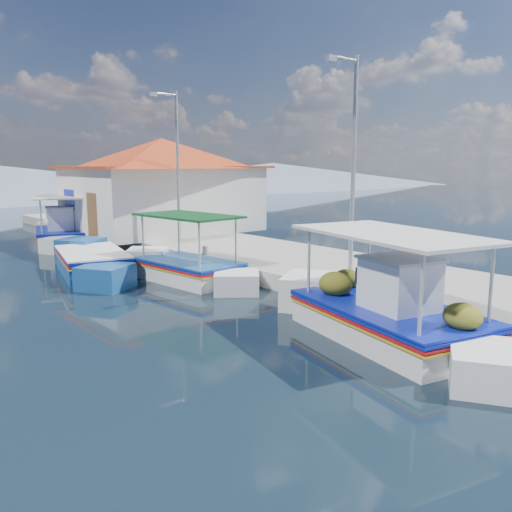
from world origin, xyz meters
TOP-DOWN VIEW (x-y plane):
  - ground at (0.00, 0.00)m, footprint 160.00×160.00m
  - quay at (5.90, 6.00)m, footprint 5.00×44.00m
  - bollards at (3.80, 5.25)m, footprint 0.20×17.20m
  - main_caique at (2.30, -0.89)m, footprint 3.39×7.52m
  - caique_green_canopy at (2.19, 6.65)m, footprint 2.28×6.26m
  - caique_blue_hull at (0.24, 9.65)m, footprint 3.01×6.52m
  - caique_far at (1.89, 17.07)m, footprint 3.48×6.76m
  - harbor_building at (6.20, 15.00)m, footprint 10.49×10.49m
  - lamp_post_near at (4.51, 2.00)m, footprint 1.21×0.14m
  - lamp_post_far at (4.51, 11.00)m, footprint 1.21×0.14m

SIDE VIEW (x-z plane):
  - ground at x=0.00m, z-range 0.00..0.00m
  - quay at x=5.90m, z-range 0.00..0.50m
  - caique_blue_hull at x=0.24m, z-range -0.27..0.92m
  - caique_green_canopy at x=2.19m, z-range -0.83..1.53m
  - caique_far at x=1.89m, z-range -0.78..1.70m
  - main_caique at x=2.30m, z-range -0.78..1.76m
  - bollards at x=3.80m, z-range 0.50..0.80m
  - harbor_building at x=6.20m, z-range 0.58..4.98m
  - lamp_post_near at x=4.51m, z-range 0.85..6.85m
  - lamp_post_far at x=4.51m, z-range 0.85..6.85m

